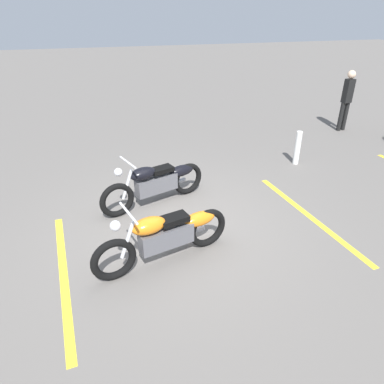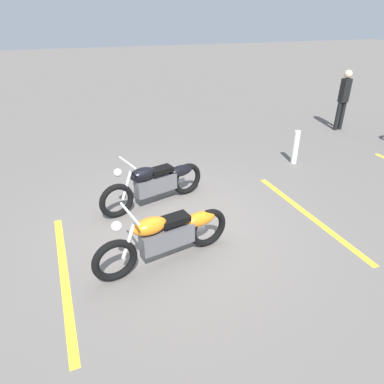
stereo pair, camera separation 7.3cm
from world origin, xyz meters
name	(u,v)px [view 1 (the left image)]	position (x,y,z in m)	size (l,w,h in m)	color
ground_plane	(177,226)	(0.00, 0.00, 0.00)	(60.00, 60.00, 0.00)	#66605B
motorcycle_bright_foreground	(167,235)	(-0.36, -0.86, 0.46)	(2.18, 0.82, 1.04)	black
motorcycle_dark_foreground	(157,182)	(-0.19, 0.90, 0.46)	(2.14, 0.90, 1.04)	black
bystander_near_row	(347,98)	(6.18, 3.88, 1.00)	(0.30, 0.23, 1.80)	black
bollard_post	(297,148)	(3.47, 1.92, 0.41)	(0.14, 0.14, 0.83)	white
parking_stripe_near	(64,275)	(-1.90, -0.81, 0.00)	(3.20, 0.12, 0.01)	yellow
parking_stripe_mid	(309,216)	(2.46, -0.33, 0.00)	(3.20, 0.12, 0.01)	yellow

